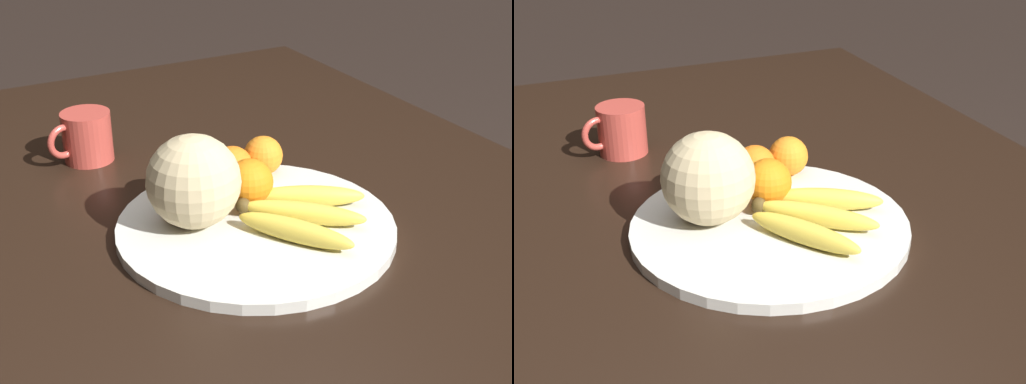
{
  "view_description": "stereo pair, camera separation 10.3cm",
  "coord_description": "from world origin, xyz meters",
  "views": [
    {
      "loc": [
        0.86,
        -0.41,
        1.24
      ],
      "look_at": [
        0.06,
        0.03,
        0.77
      ],
      "focal_mm": 50.0,
      "sensor_mm": 36.0,
      "label": 1
    },
    {
      "loc": [
        0.9,
        -0.32,
        1.24
      ],
      "look_at": [
        0.06,
        0.03,
        0.77
      ],
      "focal_mm": 50.0,
      "sensor_mm": 36.0,
      "label": 2
    }
  ],
  "objects": [
    {
      "name": "produce_tag",
      "position": [
        -0.03,
        -0.0,
        0.72
      ],
      "size": [
        0.09,
        0.07,
        0.0
      ],
      "rotation": [
        0.0,
        0.0,
        -0.55
      ],
      "color": "white",
      "rests_on": "fruit_bowl"
    },
    {
      "name": "orange_front_left",
      "position": [
        -0.08,
        0.12,
        0.75
      ],
      "size": [
        0.07,
        0.07,
        0.07
      ],
      "color": "orange",
      "rests_on": "fruit_bowl"
    },
    {
      "name": "fruit_bowl",
      "position": [
        0.06,
        0.03,
        0.71
      ],
      "size": [
        0.41,
        0.41,
        0.02
      ],
      "color": "silver",
      "rests_on": "kitchen_table"
    },
    {
      "name": "orange_mid_center",
      "position": [
        -0.08,
        -0.02,
        0.75
      ],
      "size": [
        0.07,
        0.07,
        0.07
      ],
      "color": "orange",
      "rests_on": "fruit_bowl"
    },
    {
      "name": "banana_bunch",
      "position": [
        0.09,
        0.09,
        0.74
      ],
      "size": [
        0.22,
        0.22,
        0.03
      ],
      "rotation": [
        0.0,
        0.0,
        7.11
      ],
      "color": "#473819",
      "rests_on": "fruit_bowl"
    },
    {
      "name": "melon",
      "position": [
        0.02,
        -0.05,
        0.79
      ],
      "size": [
        0.14,
        0.14,
        0.14
      ],
      "color": "#C6B284",
      "rests_on": "fruit_bowl"
    },
    {
      "name": "ceramic_mug",
      "position": [
        -0.32,
        -0.11,
        0.75
      ],
      "size": [
        0.09,
        0.12,
        0.09
      ],
      "rotation": [
        0.0,
        0.0,
        5.0
      ],
      "color": "#B74238",
      "rests_on": "kitchen_table"
    },
    {
      "name": "orange_back_left",
      "position": [
        -0.0,
        0.05,
        0.75
      ],
      "size": [
        0.07,
        0.07,
        0.07
      ],
      "color": "orange",
      "rests_on": "fruit_bowl"
    },
    {
      "name": "orange_front_right",
      "position": [
        -0.07,
        0.06,
        0.75
      ],
      "size": [
        0.07,
        0.07,
        0.07
      ],
      "color": "orange",
      "rests_on": "fruit_bowl"
    },
    {
      "name": "kitchen_table",
      "position": [
        0.0,
        0.0,
        0.63
      ],
      "size": [
        1.6,
        1.2,
        0.7
      ],
      "color": "black",
      "rests_on": "ground_plane"
    }
  ]
}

